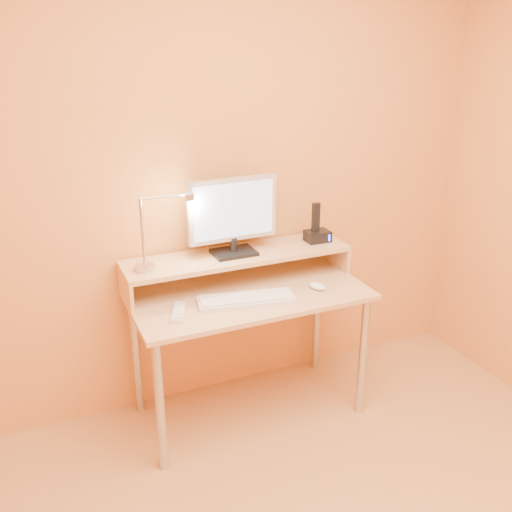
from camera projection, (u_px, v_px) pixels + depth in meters
name	position (u px, v px, depth m)	size (l,w,h in m)	color
wall_back	(225.00, 177.00, 2.99)	(3.00, 0.04, 2.50)	#E68944
desk_leg_fl	(160.00, 407.00, 2.63)	(0.04, 0.04, 0.69)	#BABABF
desk_leg_fr	(363.00, 357.00, 3.04)	(0.04, 0.04, 0.69)	#BABABF
desk_leg_bl	(136.00, 355.00, 3.05)	(0.04, 0.04, 0.69)	#BABABF
desk_leg_br	(317.00, 317.00, 3.46)	(0.04, 0.04, 0.69)	#BABABF
desk_lower	(249.00, 295.00, 2.92)	(1.20, 0.60, 0.03)	tan
shelf_riser_left	(126.00, 288.00, 2.79)	(0.02, 0.30, 0.14)	tan
shelf_riser_right	(335.00, 254.00, 3.24)	(0.02, 0.30, 0.14)	tan
desk_shelf	(238.00, 256.00, 2.99)	(1.20, 0.30, 0.03)	tan
monitor_foot	(234.00, 252.00, 2.97)	(0.22, 0.16, 0.02)	black
monitor_neck	(234.00, 244.00, 2.95)	(0.04, 0.04, 0.07)	black
monitor_panel	(233.00, 209.00, 2.90)	(0.47, 0.04, 0.32)	#BBBBC0
monitor_back	(231.00, 208.00, 2.92)	(0.43, 0.01, 0.27)	black
monitor_screen	(234.00, 210.00, 2.88)	(0.43, 0.00, 0.28)	#A9C8EF
lamp_base	(145.00, 268.00, 2.77)	(0.10, 0.10, 0.03)	#BABABF
lamp_post	(142.00, 233.00, 2.70)	(0.01, 0.01, 0.33)	#BABABF
lamp_arm	(165.00, 196.00, 2.69)	(0.01, 0.01, 0.24)	#BABABF
lamp_head	(190.00, 197.00, 2.74)	(0.04, 0.04, 0.03)	#BABABF
lamp_bulb	(190.00, 200.00, 2.74)	(0.03, 0.03, 0.00)	#FFEAC6
phone_dock	(317.00, 236.00, 3.15)	(0.13, 0.10, 0.06)	black
phone_handset	(316.00, 217.00, 3.10)	(0.04, 0.03, 0.16)	black
phone_led	(329.00, 238.00, 3.12)	(0.01, 0.00, 0.04)	#2F42F3
keyboard	(246.00, 300.00, 2.80)	(0.48, 0.15, 0.02)	silver
mouse	(317.00, 286.00, 2.94)	(0.06, 0.10, 0.03)	white
remote_control	(178.00, 312.00, 2.68)	(0.05, 0.20, 0.02)	silver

